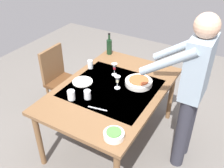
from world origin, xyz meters
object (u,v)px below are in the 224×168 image
(dining_table, at_px, (112,93))
(wine_glass_right, at_px, (114,67))
(side_bowl_salad, at_px, (114,134))
(dinner_plate_near, at_px, (82,82))
(water_cup_near_left, at_px, (71,95))
(chair_near, at_px, (59,76))
(wine_bottle, at_px, (109,46))
(serving_bowl_pasta, at_px, (139,82))
(person_server, at_px, (192,87))
(water_cup_far_left, at_px, (87,95))
(wine_glass_left, at_px, (117,80))
(water_cup_near_right, at_px, (90,64))

(dining_table, relative_size, wine_glass_right, 10.49)
(side_bowl_salad, relative_size, dinner_plate_near, 0.78)
(water_cup_near_left, distance_m, side_bowl_salad, 0.69)
(dinner_plate_near, bearing_deg, side_bowl_salad, 52.52)
(chair_near, xyz_separation_m, wine_bottle, (-0.52, 0.48, 0.34))
(serving_bowl_pasta, xyz_separation_m, side_bowl_salad, (0.84, 0.16, 0.00))
(dining_table, bearing_deg, person_server, 100.20)
(water_cup_far_left, bearing_deg, chair_near, -119.87)
(water_cup_far_left, height_order, dinner_plate_near, water_cup_far_left)
(wine_glass_right, bearing_deg, chair_near, -84.34)
(serving_bowl_pasta, bearing_deg, wine_glass_left, -43.56)
(wine_bottle, bearing_deg, dinner_plate_near, 7.52)
(person_server, xyz_separation_m, dinner_plate_near, (0.21, -1.15, -0.20))
(chair_near, bearing_deg, water_cup_near_right, 98.70)
(person_server, bearing_deg, wine_glass_right, -96.47)
(person_server, relative_size, wine_bottle, 5.71)
(chair_near, relative_size, water_cup_far_left, 9.46)
(person_server, distance_m, serving_bowl_pasta, 0.60)
(dining_table, distance_m, wine_glass_right, 0.32)
(person_server, relative_size, serving_bowl_pasta, 5.63)
(serving_bowl_pasta, bearing_deg, wine_bottle, -125.96)
(water_cup_near_left, distance_m, serving_bowl_pasta, 0.76)
(water_cup_near_left, bearing_deg, wine_bottle, -169.89)
(water_cup_near_left, relative_size, side_bowl_salad, 0.57)
(wine_glass_right, relative_size, dinner_plate_near, 0.66)
(water_cup_near_right, xyz_separation_m, serving_bowl_pasta, (0.04, 0.67, -0.02))
(dining_table, relative_size, side_bowl_salad, 8.80)
(chair_near, xyz_separation_m, serving_bowl_pasta, (-0.04, 1.14, 0.27))
(water_cup_near_right, bearing_deg, chair_near, -81.30)
(water_cup_far_left, xyz_separation_m, serving_bowl_pasta, (-0.50, 0.34, -0.01))
(person_server, xyz_separation_m, wine_bottle, (-0.55, -1.25, -0.09))
(water_cup_far_left, bearing_deg, serving_bowl_pasta, 145.30)
(chair_near, height_order, water_cup_far_left, chair_near)
(wine_bottle, bearing_deg, water_cup_near_right, -0.50)
(person_server, height_order, wine_glass_right, person_server)
(chair_near, distance_m, water_cup_near_right, 0.55)
(water_cup_near_right, distance_m, side_bowl_salad, 1.21)
(wine_bottle, height_order, water_cup_near_left, wine_bottle)
(wine_bottle, relative_size, dinner_plate_near, 1.29)
(wine_bottle, xyz_separation_m, water_cup_near_left, (1.08, 0.19, -0.06))
(dining_table, height_order, chair_near, chair_near)
(person_server, xyz_separation_m, serving_bowl_pasta, (-0.06, -0.58, -0.17))
(person_server, relative_size, wine_glass_right, 11.19)
(water_cup_far_left, bearing_deg, water_cup_near_right, -148.23)
(water_cup_near_right, relative_size, serving_bowl_pasta, 0.34)
(chair_near, xyz_separation_m, water_cup_far_left, (0.46, 0.80, 0.28))
(side_bowl_salad, bearing_deg, dining_table, -148.47)
(wine_glass_right, xyz_separation_m, side_bowl_salad, (0.88, 0.50, -0.07))
(wine_glass_left, bearing_deg, person_server, 99.08)
(side_bowl_salad, bearing_deg, person_server, 152.00)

